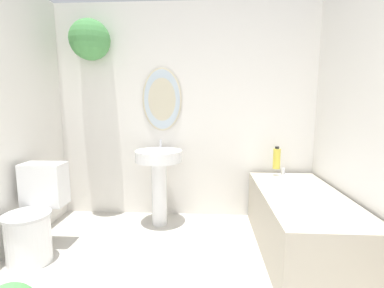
% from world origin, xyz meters
% --- Properties ---
extents(wall_back, '(3.02, 0.43, 2.40)m').
position_xyz_m(wall_back, '(-0.16, 2.71, 1.33)').
color(wall_back, silver).
rests_on(wall_back, ground_plane).
extents(toilet, '(0.37, 0.56, 0.78)m').
position_xyz_m(toilet, '(-1.20, 1.72, 0.35)').
color(toilet, white).
rests_on(toilet, ground_plane).
extents(pedestal_sink, '(0.50, 0.50, 0.91)m').
position_xyz_m(pedestal_sink, '(-0.26, 2.42, 0.60)').
color(pedestal_sink, white).
rests_on(pedestal_sink, ground_plane).
extents(bathtub, '(0.69, 1.49, 0.61)m').
position_xyz_m(bathtub, '(1.08, 1.91, 0.28)').
color(bathtub, '#B2A893').
rests_on(bathtub, ground_plane).
extents(shampoo_bottle, '(0.08, 0.08, 0.24)m').
position_xyz_m(shampoo_bottle, '(1.00, 2.53, 0.72)').
color(shampoo_bottle, gold).
rests_on(shampoo_bottle, bathtub).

